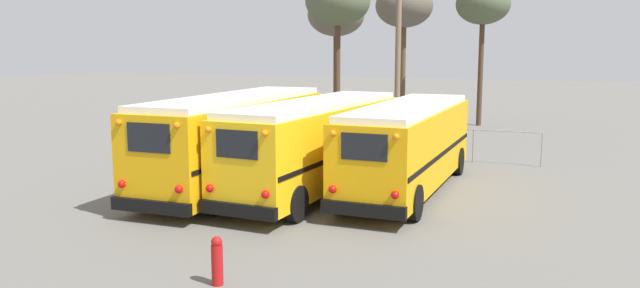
{
  "coord_description": "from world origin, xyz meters",
  "views": [
    {
      "loc": [
        7.74,
        -19.19,
        4.81
      ],
      "look_at": [
        0.0,
        0.2,
        1.59
      ],
      "focal_mm": 35.0,
      "sensor_mm": 36.0,
      "label": 1
    }
  ],
  "objects_px": {
    "school_bus_2": "(409,144)",
    "bare_tree_1": "(338,3)",
    "bare_tree_2": "(336,16)",
    "school_bus_1": "(317,142)",
    "school_bus_0": "(237,138)",
    "bare_tree_3": "(404,7)",
    "utility_pole": "(398,48)",
    "bare_tree_0": "(483,6)",
    "fire_hydrant": "(217,261)"
  },
  "relations": [
    {
      "from": "school_bus_1",
      "to": "fire_hydrant",
      "type": "distance_m",
      "value": 8.73
    },
    {
      "from": "bare_tree_1",
      "to": "bare_tree_3",
      "type": "xyz_separation_m",
      "value": [
        1.58,
        8.19,
        0.21
      ]
    },
    {
      "from": "utility_pole",
      "to": "fire_hydrant",
      "type": "xyz_separation_m",
      "value": [
        2.21,
        -22.56,
        -4.26
      ]
    },
    {
      "from": "school_bus_2",
      "to": "bare_tree_2",
      "type": "height_order",
      "value": "bare_tree_2"
    },
    {
      "from": "bare_tree_3",
      "to": "utility_pole",
      "type": "bearing_deg",
      "value": -77.97
    },
    {
      "from": "bare_tree_1",
      "to": "bare_tree_2",
      "type": "xyz_separation_m",
      "value": [
        -1.26,
        3.13,
        -0.52
      ]
    },
    {
      "from": "school_bus_0",
      "to": "utility_pole",
      "type": "xyz_separation_m",
      "value": [
        1.91,
        14.36,
        3.04
      ]
    },
    {
      "from": "fire_hydrant",
      "to": "bare_tree_2",
      "type": "bearing_deg",
      "value": 104.92
    },
    {
      "from": "bare_tree_0",
      "to": "bare_tree_2",
      "type": "height_order",
      "value": "bare_tree_0"
    },
    {
      "from": "school_bus_1",
      "to": "school_bus_0",
      "type": "bearing_deg",
      "value": -172.76
    },
    {
      "from": "bare_tree_0",
      "to": "bare_tree_3",
      "type": "distance_m",
      "value": 5.09
    },
    {
      "from": "school_bus_1",
      "to": "utility_pole",
      "type": "distance_m",
      "value": 14.37
    },
    {
      "from": "school_bus_2",
      "to": "bare_tree_3",
      "type": "height_order",
      "value": "bare_tree_3"
    },
    {
      "from": "bare_tree_2",
      "to": "bare_tree_3",
      "type": "relative_size",
      "value": 0.9
    },
    {
      "from": "utility_pole",
      "to": "bare_tree_1",
      "type": "distance_m",
      "value": 4.07
    },
    {
      "from": "school_bus_2",
      "to": "bare_tree_0",
      "type": "bearing_deg",
      "value": 90.79
    },
    {
      "from": "school_bus_2",
      "to": "bare_tree_1",
      "type": "xyz_separation_m",
      "value": [
        -6.91,
        11.85,
        5.58
      ]
    },
    {
      "from": "school_bus_0",
      "to": "bare_tree_0",
      "type": "height_order",
      "value": "bare_tree_0"
    },
    {
      "from": "school_bus_1",
      "to": "bare_tree_1",
      "type": "relative_size",
      "value": 1.18
    },
    {
      "from": "school_bus_1",
      "to": "bare_tree_2",
      "type": "bearing_deg",
      "value": 108.21
    },
    {
      "from": "bare_tree_0",
      "to": "bare_tree_2",
      "type": "distance_m",
      "value": 9.12
    },
    {
      "from": "bare_tree_2",
      "to": "fire_hydrant",
      "type": "bearing_deg",
      "value": -75.08
    },
    {
      "from": "school_bus_0",
      "to": "school_bus_1",
      "type": "distance_m",
      "value": 2.88
    },
    {
      "from": "bare_tree_1",
      "to": "fire_hydrant",
      "type": "distance_m",
      "value": 23.2
    },
    {
      "from": "bare_tree_0",
      "to": "fire_hydrant",
      "type": "relative_size",
      "value": 8.4
    },
    {
      "from": "bare_tree_3",
      "to": "school_bus_0",
      "type": "bearing_deg",
      "value": -91.01
    },
    {
      "from": "school_bus_2",
      "to": "bare_tree_1",
      "type": "bearing_deg",
      "value": 120.24
    },
    {
      "from": "bare_tree_1",
      "to": "utility_pole",
      "type": "bearing_deg",
      "value": 17.72
    },
    {
      "from": "school_bus_0",
      "to": "bare_tree_2",
      "type": "bearing_deg",
      "value": 98.46
    },
    {
      "from": "utility_pole",
      "to": "bare_tree_1",
      "type": "relative_size",
      "value": 1.08
    },
    {
      "from": "school_bus_0",
      "to": "school_bus_1",
      "type": "xyz_separation_m",
      "value": [
        2.85,
        0.36,
        -0.05
      ]
    },
    {
      "from": "bare_tree_1",
      "to": "bare_tree_3",
      "type": "distance_m",
      "value": 8.34
    },
    {
      "from": "bare_tree_0",
      "to": "bare_tree_1",
      "type": "distance_m",
      "value": 10.12
    },
    {
      "from": "utility_pole",
      "to": "bare_tree_0",
      "type": "height_order",
      "value": "utility_pole"
    },
    {
      "from": "bare_tree_0",
      "to": "bare_tree_2",
      "type": "relative_size",
      "value": 1.08
    },
    {
      "from": "school_bus_1",
      "to": "bare_tree_1",
      "type": "bearing_deg",
      "value": 107.31
    },
    {
      "from": "bare_tree_0",
      "to": "bare_tree_1",
      "type": "relative_size",
      "value": 1.01
    },
    {
      "from": "school_bus_2",
      "to": "fire_hydrant",
      "type": "xyz_separation_m",
      "value": [
        -1.59,
        -9.71,
        -1.11
      ]
    },
    {
      "from": "school_bus_0",
      "to": "fire_hydrant",
      "type": "bearing_deg",
      "value": -63.29
    },
    {
      "from": "school_bus_2",
      "to": "bare_tree_2",
      "type": "relative_size",
      "value": 1.22
    },
    {
      "from": "bare_tree_2",
      "to": "school_bus_1",
      "type": "bearing_deg",
      "value": -71.79
    },
    {
      "from": "school_bus_2",
      "to": "bare_tree_3",
      "type": "bearing_deg",
      "value": 104.9
    },
    {
      "from": "school_bus_0",
      "to": "bare_tree_1",
      "type": "bearing_deg",
      "value": 95.12
    },
    {
      "from": "school_bus_2",
      "to": "bare_tree_2",
      "type": "bearing_deg",
      "value": 118.59
    },
    {
      "from": "utility_pole",
      "to": "school_bus_0",
      "type": "bearing_deg",
      "value": -97.59
    },
    {
      "from": "utility_pole",
      "to": "bare_tree_2",
      "type": "xyz_separation_m",
      "value": [
        -4.37,
        2.13,
        1.91
      ]
    },
    {
      "from": "school_bus_0",
      "to": "bare_tree_0",
      "type": "xyz_separation_m",
      "value": [
        5.44,
        21.0,
        5.62
      ]
    },
    {
      "from": "bare_tree_1",
      "to": "bare_tree_2",
      "type": "relative_size",
      "value": 1.07
    },
    {
      "from": "school_bus_0",
      "to": "bare_tree_3",
      "type": "relative_size",
      "value": 1.14
    },
    {
      "from": "school_bus_2",
      "to": "utility_pole",
      "type": "relative_size",
      "value": 1.05
    }
  ]
}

